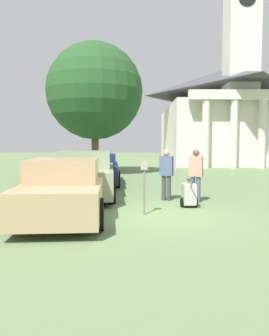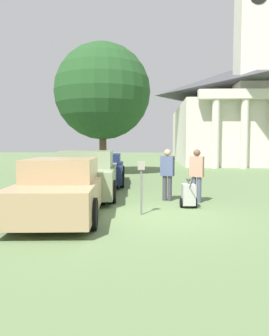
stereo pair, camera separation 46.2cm
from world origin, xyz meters
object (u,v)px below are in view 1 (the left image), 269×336
Objects in this scene: parking_meter at (144,178)px; equipment_cart at (189,194)px; parked_car_navy at (97,170)px; parked_car_sage at (86,175)px; person_worker at (166,171)px; person_supervisor at (196,172)px; parked_car_tan at (66,190)px; church at (222,112)px.

parking_meter is 1.40× the size of equipment_cart.
parked_car_navy is 6.43m from equipment_cart.
parked_car_sage is 3.14× the size of person_worker.
person_supervisor is (3.67, -4.67, 0.29)m from parked_car_navy.
parked_car_sage is at bearing 122.86° from parking_meter.
parking_meter is (2.00, 0.20, 0.29)m from parked_car_tan.
parked_car_navy is 5.94m from person_supervisor.
person_worker is (2.77, -0.93, 0.21)m from parked_car_sage.
church reaches higher than parked_car_tan.
parked_car_sage is 5.25× the size of equipment_cart.
church reaches higher than equipment_cart.
parked_car_sage is at bearing 1.48° from person_worker.
parked_car_navy is (-0.00, 3.43, -0.08)m from parked_car_sage.
person_supervisor is 23.41m from church.
church is at bearing -83.42° from person_supervisor.
parked_car_tan is 3.29m from parked_car_sage.
person_worker is 0.08× the size of church.
person_supervisor is at bearing -22.95° from parked_car_sage.
parked_car_sage is at bearing 4.34° from person_supervisor.
person_worker is at bearing 35.96° from parked_car_tan.
church is (7.39, 21.83, 4.01)m from person_worker.
parked_car_tan is 4.84× the size of equipment_cart.
parked_car_tan is 3.64m from person_worker.
parked_car_sage reaches higher than parking_meter.
parked_car_tan is at bearing -162.75° from equipment_cart.
church is (10.16, 17.46, 4.30)m from parked_car_navy.
parked_car_sage reaches higher than parked_car_navy.
church is at bearing 71.20° from parking_meter.
person_supervisor is 1.68× the size of equipment_cart.
parked_car_navy reaches higher than equipment_cart.
person_supervisor is 1.06m from equipment_cart.
parked_car_navy is 20.65m from church.
person_supervisor is (3.67, 2.05, 0.27)m from parked_car_tan.
church is at bearing -88.60° from person_worker.
parked_car_navy is 2.85× the size of person_supervisor.
equipment_cart is 0.05× the size of church.
parked_car_tan reaches higher than parked_car_navy.
person_worker is 0.95m from person_supervisor.
parked_car_sage reaches higher than equipment_cart.
parked_car_sage is 3.88m from person_supervisor.
parked_car_navy is at bearing -120.20° from church.
parking_meter is (2.00, -3.09, 0.23)m from parked_car_sage.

